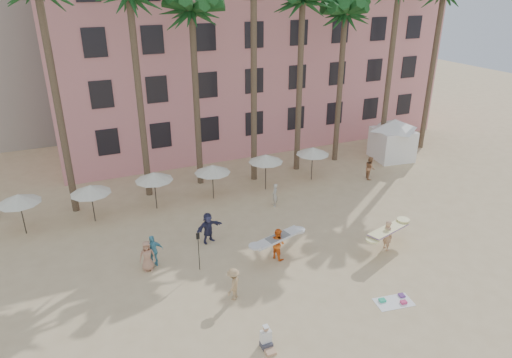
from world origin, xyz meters
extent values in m
plane|color=#D1B789|center=(0.00, 0.00, 0.00)|extent=(120.00, 120.00, 0.00)
cube|color=#DA8585|center=(7.00, 26.00, 8.00)|extent=(35.00, 14.00, 16.00)
cylinder|color=brown|center=(-10.00, 14.50, 7.00)|extent=(0.44, 0.44, 14.00)
cylinder|color=brown|center=(-5.00, 15.00, 6.75)|extent=(0.44, 0.44, 13.50)
cylinder|color=brown|center=(-1.00, 15.50, 6.25)|extent=(0.44, 0.44, 12.50)
cylinder|color=brown|center=(3.00, 14.50, 7.25)|extent=(0.44, 0.44, 14.50)
cylinder|color=brown|center=(7.00, 15.00, 6.50)|extent=(0.44, 0.44, 13.00)
cylinder|color=brown|center=(11.00, 15.50, 6.00)|extent=(0.44, 0.44, 12.00)
cylinder|color=brown|center=(15.00, 14.50, 7.00)|extent=(0.44, 0.44, 14.00)
cylinder|color=brown|center=(20.00, 15.00, 6.75)|extent=(0.44, 0.44, 13.50)
cylinder|color=#332B23|center=(-13.00, 12.50, 1.25)|extent=(0.07, 0.07, 2.50)
cone|color=silver|center=(-13.00, 12.50, 2.35)|extent=(2.50, 2.50, 0.55)
cylinder|color=#332B23|center=(-9.00, 12.40, 1.20)|extent=(0.07, 0.07, 2.40)
cone|color=silver|center=(-9.00, 12.40, 2.25)|extent=(2.50, 2.50, 0.55)
cylinder|color=#332B23|center=(-5.00, 12.60, 1.25)|extent=(0.07, 0.07, 2.50)
cone|color=silver|center=(-5.00, 12.60, 2.35)|extent=(2.50, 2.50, 0.55)
cylinder|color=#332B23|center=(-1.00, 12.50, 1.20)|extent=(0.07, 0.07, 2.40)
cone|color=silver|center=(-1.00, 12.50, 2.25)|extent=(2.50, 2.50, 0.55)
cylinder|color=#332B23|center=(3.00, 12.40, 1.30)|extent=(0.07, 0.07, 2.60)
cone|color=silver|center=(3.00, 12.40, 2.45)|extent=(2.50, 2.50, 0.55)
cylinder|color=#332B23|center=(7.00, 12.60, 1.25)|extent=(0.07, 0.07, 2.50)
cone|color=silver|center=(7.00, 12.60, 2.35)|extent=(2.50, 2.50, 0.55)
cube|color=white|center=(15.56, 13.77, 1.30)|extent=(3.39, 3.39, 2.60)
cone|color=white|center=(15.56, 13.77, 3.05)|extent=(5.09, 5.09, 0.90)
cube|color=white|center=(3.14, -1.76, 0.01)|extent=(1.94, 1.27, 0.02)
cube|color=#2AB887|center=(2.68, -1.49, 0.07)|extent=(0.34, 0.29, 0.10)
cube|color=#DC3D73|center=(3.51, -2.02, 0.08)|extent=(0.31, 0.26, 0.12)
cube|color=#653682|center=(3.78, -1.56, 0.06)|extent=(0.30, 0.34, 0.08)
imported|color=tan|center=(5.84, 2.19, 0.92)|extent=(0.48, 0.69, 1.84)
cube|color=#EEE594|center=(5.84, 2.19, 1.29)|extent=(3.27, 1.80, 0.38)
imported|color=orange|center=(-0.24, 3.93, 0.91)|extent=(0.95, 1.07, 1.82)
cube|color=silver|center=(-0.24, 3.93, 1.27)|extent=(3.03, 1.30, 0.31)
imported|color=#B8B1A2|center=(2.42, 9.69, 0.81)|extent=(0.53, 0.67, 1.62)
imported|color=#A56C44|center=(11.20, 10.95, 0.89)|extent=(0.96, 1.06, 1.78)
imported|color=tan|center=(-7.00, 5.68, 0.85)|extent=(0.90, 0.64, 1.70)
imported|color=#2E2F51|center=(-3.17, 7.09, 0.94)|extent=(1.82, 1.02, 1.87)
imported|color=tan|center=(-3.73, 1.63, 0.83)|extent=(1.18, 1.21, 1.66)
imported|color=#52A5BF|center=(-6.62, 5.92, 0.92)|extent=(1.11, 0.54, 1.84)
cylinder|color=black|center=(-4.51, 4.59, 1.05)|extent=(0.04, 0.04, 2.10)
cube|color=black|center=(-4.51, 4.59, 2.05)|extent=(0.18, 0.03, 0.35)
cube|color=#3F3F4C|center=(-3.65, -1.89, 0.12)|extent=(0.46, 0.43, 0.25)
cube|color=tan|center=(-3.65, -2.25, 0.06)|extent=(0.41, 0.46, 0.12)
cube|color=white|center=(-3.65, -1.84, 0.51)|extent=(0.45, 0.27, 0.56)
sphere|color=tan|center=(-3.65, -1.84, 0.92)|extent=(0.25, 0.25, 0.25)
camera|label=1|loc=(-10.02, -15.17, 14.07)|focal=32.00mm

